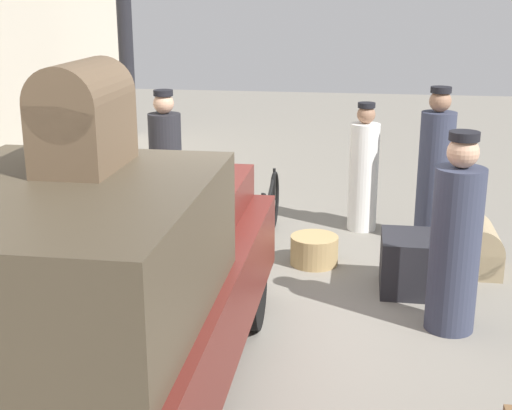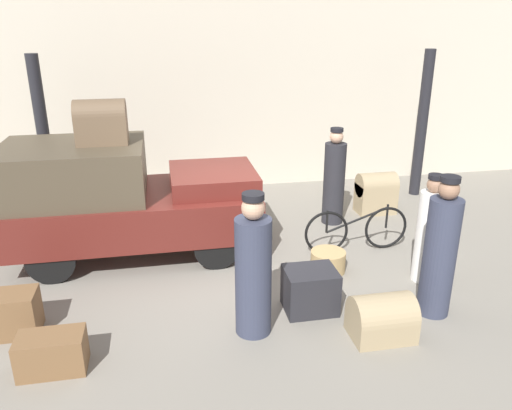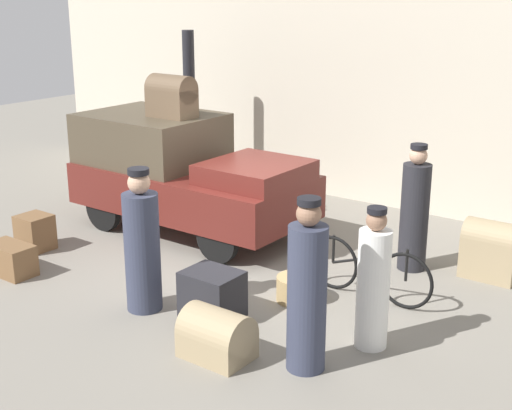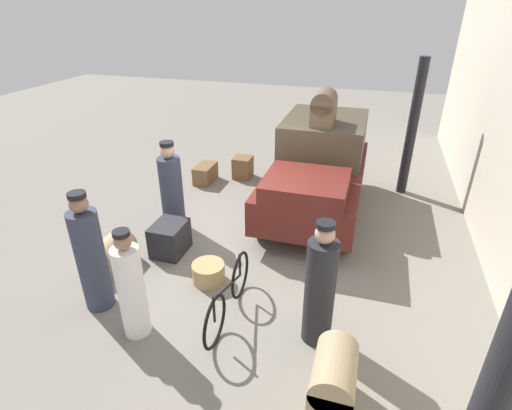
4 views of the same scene
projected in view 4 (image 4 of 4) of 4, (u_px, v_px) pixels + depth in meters
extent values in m
plane|color=gray|center=(249.00, 244.00, 7.38)|extent=(30.00, 30.00, 0.00)
cylinder|color=black|center=(412.00, 129.00, 8.72)|extent=(0.22, 0.22, 3.01)
cylinder|color=black|center=(350.00, 231.00, 7.13)|extent=(0.69, 0.12, 0.69)
cylinder|color=black|center=(261.00, 218.00, 7.55)|extent=(0.69, 0.12, 0.69)
cylinder|color=black|center=(359.00, 180.00, 9.14)|extent=(0.69, 0.12, 0.69)
cylinder|color=black|center=(288.00, 172.00, 9.57)|extent=(0.69, 0.12, 0.69)
cube|color=#591E19|center=(316.00, 182.00, 8.19)|extent=(3.82, 1.82, 0.66)
cube|color=#473D2D|center=(325.00, 136.00, 8.58)|extent=(2.10, 1.67, 0.79)
cube|color=#591E19|center=(306.00, 185.00, 6.91)|extent=(1.34, 1.42, 0.29)
torus|color=black|center=(215.00, 322.00, 5.12)|extent=(0.72, 0.04, 0.72)
torus|color=black|center=(240.00, 275.00, 5.98)|extent=(0.72, 0.04, 0.72)
cylinder|color=black|center=(228.00, 286.00, 5.47)|extent=(1.03, 0.04, 0.39)
cylinder|color=black|center=(240.00, 265.00, 5.89)|extent=(0.04, 0.04, 0.37)
cylinder|color=black|center=(214.00, 309.00, 5.02)|extent=(0.04, 0.04, 0.41)
cylinder|color=tan|center=(208.00, 273.00, 6.36)|extent=(0.52, 0.52, 0.32)
cylinder|color=#33384C|center=(92.00, 261.00, 5.59)|extent=(0.40, 0.40, 1.55)
sphere|color=#936B51|center=(78.00, 204.00, 5.18)|extent=(0.25, 0.25, 0.25)
cylinder|color=black|center=(76.00, 195.00, 5.12)|extent=(0.24, 0.24, 0.07)
cylinder|color=#33384C|center=(172.00, 194.00, 7.60)|extent=(0.43, 0.43, 1.46)
sphere|color=tan|center=(167.00, 151.00, 7.20)|extent=(0.27, 0.27, 0.27)
cylinder|color=black|center=(167.00, 144.00, 7.14)|extent=(0.25, 0.25, 0.07)
cylinder|color=#232328|center=(319.00, 293.00, 5.03)|extent=(0.39, 0.39, 1.50)
sphere|color=tan|center=(325.00, 234.00, 4.63)|extent=(0.24, 0.24, 0.24)
cylinder|color=black|center=(326.00, 225.00, 4.57)|extent=(0.23, 0.23, 0.07)
cylinder|color=white|center=(132.00, 292.00, 5.16)|extent=(0.36, 0.36, 1.34)
sphere|color=#936B51|center=(122.00, 241.00, 4.80)|extent=(0.22, 0.22, 0.22)
cylinder|color=black|center=(121.00, 233.00, 4.75)|extent=(0.21, 0.21, 0.06)
cube|color=#9E8966|center=(332.00, 390.00, 4.32)|extent=(0.73, 0.46, 0.57)
cylinder|color=#9E8966|center=(335.00, 371.00, 4.18)|extent=(0.73, 0.46, 0.46)
cube|color=#232328|center=(170.00, 238.00, 7.04)|extent=(0.66, 0.53, 0.57)
cube|color=#9E8966|center=(113.00, 259.00, 6.72)|extent=(0.73, 0.53, 0.28)
cylinder|color=#9E8966|center=(112.00, 252.00, 6.66)|extent=(0.73, 0.53, 0.53)
cube|color=brown|center=(243.00, 167.00, 10.04)|extent=(0.46, 0.44, 0.53)
cube|color=brown|center=(205.00, 173.00, 9.83)|extent=(0.70, 0.40, 0.43)
cube|color=brown|center=(324.00, 113.00, 7.89)|extent=(0.74, 0.44, 0.44)
cylinder|color=brown|center=(324.00, 102.00, 7.79)|extent=(0.74, 0.44, 0.44)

